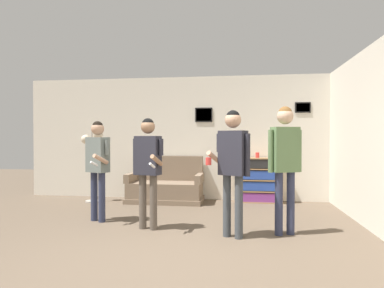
% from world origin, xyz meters
% --- Properties ---
extents(ground_plane, '(20.00, 20.00, 0.00)m').
position_xyz_m(ground_plane, '(0.00, 0.00, 0.00)').
color(ground_plane, brown).
extents(wall_back, '(7.90, 0.08, 2.70)m').
position_xyz_m(wall_back, '(0.00, 3.97, 1.35)').
color(wall_back, silver).
rests_on(wall_back, ground_plane).
extents(wall_right, '(0.06, 6.34, 2.70)m').
position_xyz_m(wall_right, '(2.78, 1.97, 1.35)').
color(wall_right, silver).
rests_on(wall_right, ground_plane).
extents(couch, '(1.58, 0.80, 0.96)m').
position_xyz_m(couch, '(-0.67, 3.56, 0.31)').
color(couch, '#7A6651').
rests_on(couch, ground_plane).
extents(bookshelf, '(0.98, 0.30, 0.93)m').
position_xyz_m(bookshelf, '(1.28, 3.75, 0.47)').
color(bookshelf, '#A87F51').
rests_on(bookshelf, ground_plane).
extents(floor_lamp, '(0.47, 0.28, 1.52)m').
position_xyz_m(floor_lamp, '(-2.20, 3.28, 1.15)').
color(floor_lamp, '#ADA89E').
rests_on(floor_lamp, ground_plane).
extents(person_player_foreground_left, '(0.46, 0.57, 1.62)m').
position_xyz_m(person_player_foreground_left, '(-1.39, 1.71, 0.99)').
color(person_player_foreground_left, '#2D334C').
rests_on(person_player_foreground_left, ground_plane).
extents(person_player_foreground_center, '(0.49, 0.52, 1.64)m').
position_xyz_m(person_player_foreground_center, '(-0.46, 1.36, 1.01)').
color(person_player_foreground_center, brown).
rests_on(person_player_foreground_center, ground_plane).
extents(person_watcher_holding_cup, '(0.58, 0.37, 1.73)m').
position_xyz_m(person_watcher_holding_cup, '(0.79, 1.10, 1.07)').
color(person_watcher_holding_cup, '#3D4247').
rests_on(person_watcher_holding_cup, ground_plane).
extents(person_spectator_near_bookshelf, '(0.47, 0.31, 1.79)m').
position_xyz_m(person_spectator_near_bookshelf, '(1.51, 1.34, 1.11)').
color(person_spectator_near_bookshelf, '#2D334C').
rests_on(person_spectator_near_bookshelf, ground_plane).
extents(drinking_cup, '(0.08, 0.08, 0.11)m').
position_xyz_m(drinking_cup, '(1.25, 3.75, 0.99)').
color(drinking_cup, red).
rests_on(drinking_cup, bookshelf).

